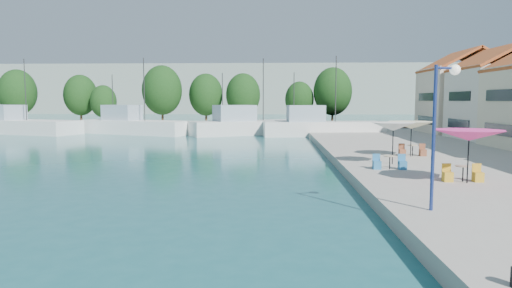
{
  "coord_description": "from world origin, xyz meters",
  "views": [
    {
      "loc": [
        2.03,
        -3.53,
        4.41
      ],
      "look_at": [
        0.77,
        26.0,
        1.57
      ],
      "focal_mm": 32.0,
      "sensor_mm": 36.0,
      "label": 1
    }
  ],
  "objects_px": {
    "trawler_02": "(133,126)",
    "street_lamp": "(442,110)",
    "umbrella_white": "(393,127)",
    "umbrella_cream": "(411,125)",
    "trawler_03": "(249,126)",
    "umbrella_pink": "(469,135)",
    "trawler_04": "(320,127)",
    "trawler_01": "(14,125)"
  },
  "relations": [
    {
      "from": "trawler_01",
      "to": "trawler_02",
      "type": "distance_m",
      "value": 16.4
    },
    {
      "from": "trawler_02",
      "to": "street_lamp",
      "type": "relative_size",
      "value": 3.05
    },
    {
      "from": "trawler_02",
      "to": "street_lamp",
      "type": "bearing_deg",
      "value": -37.89
    },
    {
      "from": "umbrella_pink",
      "to": "umbrella_white",
      "type": "relative_size",
      "value": 1.23
    },
    {
      "from": "trawler_01",
      "to": "trawler_02",
      "type": "relative_size",
      "value": 1.24
    },
    {
      "from": "umbrella_cream",
      "to": "street_lamp",
      "type": "relative_size",
      "value": 0.63
    },
    {
      "from": "trawler_03",
      "to": "trawler_04",
      "type": "distance_m",
      "value": 9.19
    },
    {
      "from": "umbrella_pink",
      "to": "umbrella_white",
      "type": "height_order",
      "value": "umbrella_white"
    },
    {
      "from": "trawler_02",
      "to": "street_lamp",
      "type": "height_order",
      "value": "trawler_02"
    },
    {
      "from": "trawler_04",
      "to": "street_lamp",
      "type": "bearing_deg",
      "value": -95.24
    },
    {
      "from": "umbrella_white",
      "to": "umbrella_cream",
      "type": "xyz_separation_m",
      "value": [
        2.2,
        3.87,
        -0.11
      ]
    },
    {
      "from": "umbrella_pink",
      "to": "street_lamp",
      "type": "relative_size",
      "value": 0.64
    },
    {
      "from": "trawler_04",
      "to": "trawler_02",
      "type": "bearing_deg",
      "value": 168.85
    },
    {
      "from": "trawler_03",
      "to": "street_lamp",
      "type": "relative_size",
      "value": 3.23
    },
    {
      "from": "street_lamp",
      "to": "umbrella_cream",
      "type": "bearing_deg",
      "value": 55.15
    },
    {
      "from": "umbrella_pink",
      "to": "umbrella_cream",
      "type": "xyz_separation_m",
      "value": [
        0.35,
        10.08,
        -0.08
      ]
    },
    {
      "from": "trawler_01",
      "to": "umbrella_pink",
      "type": "relative_size",
      "value": 5.92
    },
    {
      "from": "trawler_02",
      "to": "umbrella_white",
      "type": "bearing_deg",
      "value": -28.27
    },
    {
      "from": "trawler_03",
      "to": "umbrella_white",
      "type": "relative_size",
      "value": 6.23
    },
    {
      "from": "umbrella_cream",
      "to": "street_lamp",
      "type": "xyz_separation_m",
      "value": [
        -3.49,
        -15.33,
        1.35
      ]
    },
    {
      "from": "umbrella_pink",
      "to": "trawler_04",
      "type": "bearing_deg",
      "value": 95.39
    },
    {
      "from": "umbrella_white",
      "to": "umbrella_cream",
      "type": "bearing_deg",
      "value": 60.36
    },
    {
      "from": "trawler_02",
      "to": "umbrella_pink",
      "type": "height_order",
      "value": "trawler_02"
    },
    {
      "from": "trawler_01",
      "to": "trawler_03",
      "type": "distance_m",
      "value": 31.57
    },
    {
      "from": "trawler_03",
      "to": "umbrella_white",
      "type": "xyz_separation_m",
      "value": [
        10.41,
        -31.16,
        1.77
      ]
    },
    {
      "from": "trawler_03",
      "to": "umbrella_pink",
      "type": "distance_m",
      "value": 39.37
    },
    {
      "from": "trawler_01",
      "to": "trawler_03",
      "type": "xyz_separation_m",
      "value": [
        31.55,
        -0.93,
        0.0
      ]
    },
    {
      "from": "trawler_04",
      "to": "umbrella_white",
      "type": "xyz_separation_m",
      "value": [
        1.47,
        -29.03,
        1.77
      ]
    },
    {
      "from": "trawler_03",
      "to": "street_lamp",
      "type": "distance_m",
      "value": 43.69
    },
    {
      "from": "trawler_03",
      "to": "umbrella_pink",
      "type": "bearing_deg",
      "value": -98.94
    },
    {
      "from": "trawler_04",
      "to": "umbrella_pink",
      "type": "bearing_deg",
      "value": -90.11
    },
    {
      "from": "umbrella_white",
      "to": "trawler_03",
      "type": "bearing_deg",
      "value": 108.47
    },
    {
      "from": "trawler_02",
      "to": "umbrella_white",
      "type": "relative_size",
      "value": 5.88
    },
    {
      "from": "trawler_04",
      "to": "trawler_01",
      "type": "bearing_deg",
      "value": 170.17
    },
    {
      "from": "trawler_01",
      "to": "umbrella_pink",
      "type": "bearing_deg",
      "value": -22.08
    },
    {
      "from": "umbrella_white",
      "to": "trawler_01",
      "type": "bearing_deg",
      "value": 142.59
    },
    {
      "from": "trawler_04",
      "to": "umbrella_cream",
      "type": "bearing_deg",
      "value": -87.18
    },
    {
      "from": "trawler_03",
      "to": "umbrella_cream",
      "type": "relative_size",
      "value": 5.15
    },
    {
      "from": "umbrella_pink",
      "to": "street_lamp",
      "type": "height_order",
      "value": "street_lamp"
    },
    {
      "from": "street_lamp",
      "to": "trawler_02",
      "type": "bearing_deg",
      "value": 97.52
    },
    {
      "from": "trawler_02",
      "to": "umbrella_cream",
      "type": "xyz_separation_m",
      "value": [
        27.77,
        -27.54,
        1.66
      ]
    },
    {
      "from": "trawler_01",
      "to": "umbrella_white",
      "type": "distance_m",
      "value": 52.86
    }
  ]
}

